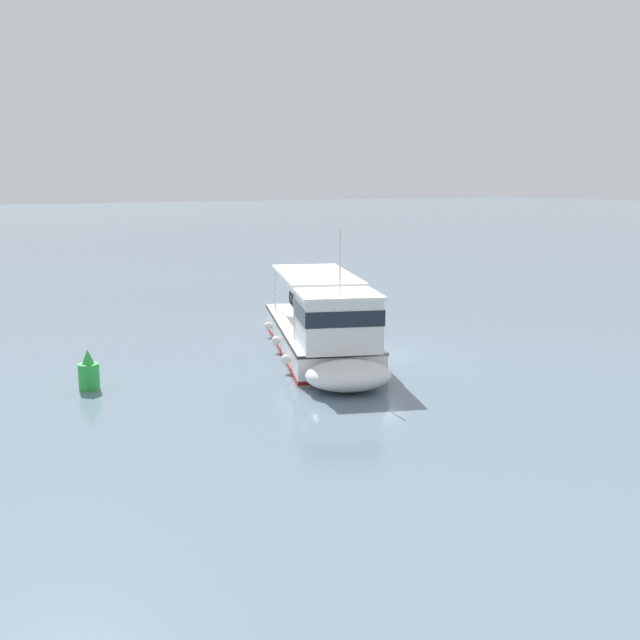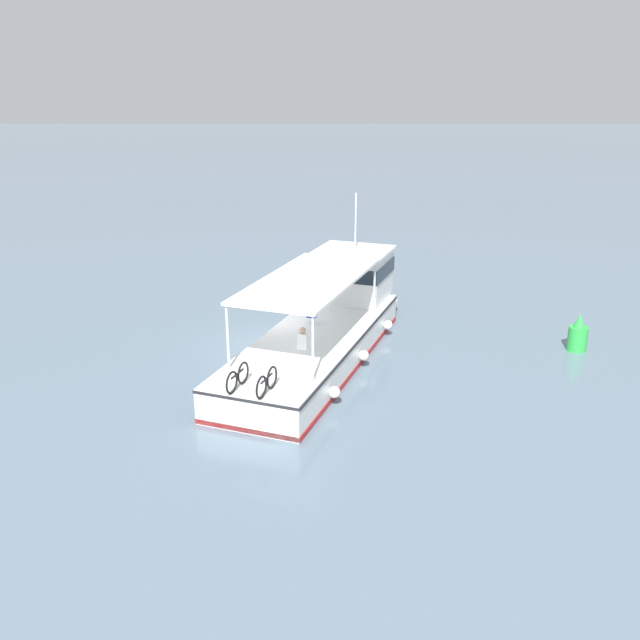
{
  "view_description": "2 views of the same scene",
  "coord_description": "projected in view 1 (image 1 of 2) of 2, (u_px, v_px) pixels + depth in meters",
  "views": [
    {
      "loc": [
        -24.6,
        16.24,
        7.08
      ],
      "look_at": [
        1.06,
        1.58,
        1.4
      ],
      "focal_mm": 41.27,
      "sensor_mm": 36.0,
      "label": 1
    },
    {
      "loc": [
        22.66,
        1.66,
        8.93
      ],
      "look_at": [
        1.06,
        1.58,
        1.4
      ],
      "focal_mm": 36.32,
      "sensor_mm": 36.0,
      "label": 2
    }
  ],
  "objects": [
    {
      "name": "ground_plane",
      "position": [
        366.0,
        354.0,
        30.23
      ],
      "size": [
        400.0,
        400.0,
        0.0
      ],
      "primitive_type": "plane",
      "color": "slate"
    },
    {
      "name": "ferry_main",
      "position": [
        324.0,
        334.0,
        29.18
      ],
      "size": [
        13.0,
        7.24,
        5.32
      ],
      "color": "white",
      "rests_on": "ground"
    },
    {
      "name": "channel_buoy",
      "position": [
        89.0,
        373.0,
        25.05
      ],
      "size": [
        0.7,
        0.7,
        1.4
      ],
      "color": "green",
      "rests_on": "ground"
    }
  ]
}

